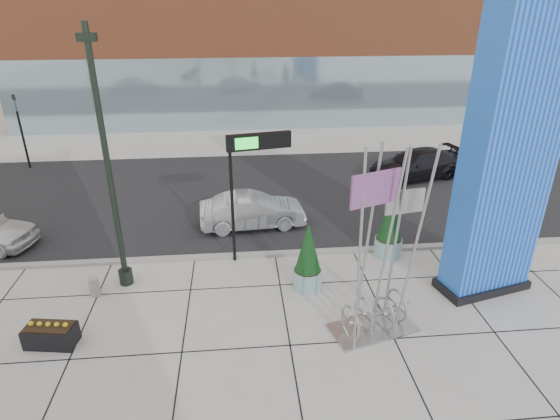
{
  "coord_description": "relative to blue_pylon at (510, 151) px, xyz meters",
  "views": [
    {
      "loc": [
        -0.25,
        -11.22,
        8.98
      ],
      "look_at": [
        1.0,
        2.0,
        2.81
      ],
      "focal_mm": 30.0,
      "sensor_mm": 36.0,
      "label": 1
    }
  ],
  "objects": [
    {
      "name": "ground",
      "position": [
        -7.7,
        -1.26,
        -4.78
      ],
      "size": [
        160.0,
        160.0,
        0.0
      ],
      "primitive_type": "plane",
      "color": "#9E9991",
      "rests_on": "ground"
    },
    {
      "name": "street_asphalt",
      "position": [
        -7.7,
        8.74,
        -4.77
      ],
      "size": [
        80.0,
        12.0,
        0.02
      ],
      "primitive_type": "cube",
      "color": "black",
      "rests_on": "ground"
    },
    {
      "name": "curb_edge",
      "position": [
        -7.7,
        2.74,
        -4.72
      ],
      "size": [
        80.0,
        0.3,
        0.12
      ],
      "primitive_type": "cube",
      "color": "gray",
      "rests_on": "ground"
    },
    {
      "name": "tower_podium",
      "position": [
        -6.7,
        25.74,
        0.72
      ],
      "size": [
        34.0,
        10.0,
        11.0
      ],
      "primitive_type": "cube",
      "color": "#A95431",
      "rests_on": "ground"
    },
    {
      "name": "tower_glass_front",
      "position": [
        -6.7,
        20.94,
        -2.28
      ],
      "size": [
        34.0,
        0.6,
        5.0
      ],
      "primitive_type": "cube",
      "color": "#8CA5B2",
      "rests_on": "ground"
    },
    {
      "name": "blue_pylon",
      "position": [
        0.0,
        0.0,
        0.0
      ],
      "size": [
        3.2,
        2.01,
        9.9
      ],
      "rotation": [
        0.0,
        0.0,
        0.25
      ],
      "color": "#0C34C1",
      "rests_on": "ground"
    },
    {
      "name": "lamp_post",
      "position": [
        -11.9,
        1.36,
        -1.38
      ],
      "size": [
        0.52,
        0.46,
        8.32
      ],
      "rotation": [
        0.0,
        0.0,
        0.0
      ],
      "color": "black",
      "rests_on": "ground"
    },
    {
      "name": "public_art_sculpture",
      "position": [
        -4.19,
        -1.78,
        -3.3
      ],
      "size": [
        2.72,
        1.86,
        5.64
      ],
      "rotation": [
        0.0,
        0.0,
        0.27
      ],
      "color": "#A4A7A8",
      "rests_on": "ground"
    },
    {
      "name": "concrete_bollard",
      "position": [
        -12.77,
        0.74,
        -4.45
      ],
      "size": [
        0.34,
        0.34,
        0.66
      ],
      "primitive_type": "cylinder",
      "color": "gray",
      "rests_on": "ground"
    },
    {
      "name": "overhead_street_sign",
      "position": [
        -7.41,
        2.54,
        -0.71
      ],
      "size": [
        2.23,
        0.62,
        4.74
      ],
      "rotation": [
        0.0,
        0.0,
        0.19
      ],
      "color": "black",
      "rests_on": "ground"
    },
    {
      "name": "round_planter_east",
      "position": [
        -0.7,
        0.54,
        -3.75
      ],
      "size": [
        0.88,
        0.88,
        2.19
      ],
      "color": "#7FA7AC",
      "rests_on": "ground"
    },
    {
      "name": "round_planter_mid",
      "position": [
        -2.5,
        2.34,
        -3.58
      ],
      "size": [
        1.01,
        1.01,
        2.53
      ],
      "color": "#7FA7AC",
      "rests_on": "ground"
    },
    {
      "name": "round_planter_west",
      "position": [
        -5.81,
        0.54,
        -3.65
      ],
      "size": [
        0.96,
        0.96,
        2.4
      ],
      "color": "#7FA7AC",
      "rests_on": "ground"
    },
    {
      "name": "box_planter_north",
      "position": [
        -13.36,
        -1.56,
        -4.44
      ],
      "size": [
        1.46,
        0.88,
        0.75
      ],
      "rotation": [
        0.0,
        0.0,
        -0.15
      ],
      "color": "black",
      "rests_on": "ground"
    },
    {
      "name": "car_silver_mid",
      "position": [
        -7.44,
        5.21,
        -4.07
      ],
      "size": [
        4.46,
        1.88,
        1.43
      ],
      "primitive_type": "imported",
      "rotation": [
        0.0,
        0.0,
        1.66
      ],
      "color": "#ABAEB3",
      "rests_on": "ground"
    },
    {
      "name": "car_dark_east",
      "position": [
        1.41,
        10.15,
        -4.03
      ],
      "size": [
        5.53,
        3.34,
        1.5
      ],
      "primitive_type": "imported",
      "rotation": [
        0.0,
        0.0,
        -1.32
      ],
      "color": "black",
      "rests_on": "ground"
    },
    {
      "name": "traffic_signal",
      "position": [
        -19.7,
        13.74,
        -2.48
      ],
      "size": [
        0.15,
        0.18,
        4.1
      ],
      "color": "black",
      "rests_on": "ground"
    }
  ]
}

